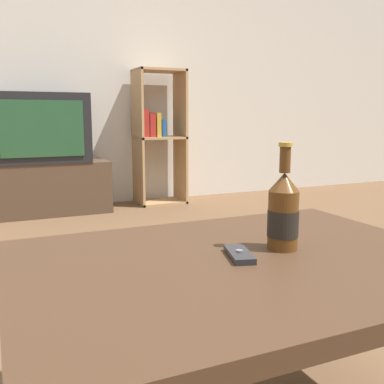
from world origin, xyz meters
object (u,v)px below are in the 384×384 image
tv_stand (43,188)px  bookshelf (157,134)px  cell_phone (239,254)px  beer_bottle (283,212)px  television (40,128)px

tv_stand → bookshelf: size_ratio=0.88×
cell_phone → tv_stand: bearing=108.8°
beer_bottle → bookshelf: bearing=76.2°
bookshelf → tv_stand: bearing=-177.0°
cell_phone → television: bearing=108.9°
tv_stand → cell_phone: bearing=-86.9°
beer_bottle → cell_phone: bearing=-173.5°
tv_stand → bookshelf: bearing=3.0°
tv_stand → television: size_ratio=1.42×
tv_stand → television: television is taller
beer_bottle → cell_phone: size_ratio=2.01×
bookshelf → television: bearing=-176.7°
bookshelf → cell_phone: 2.92m
television → bookshelf: (0.96, 0.05, -0.07)m
television → beer_bottle: television is taller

